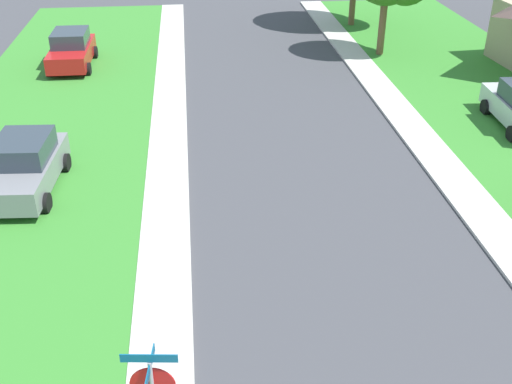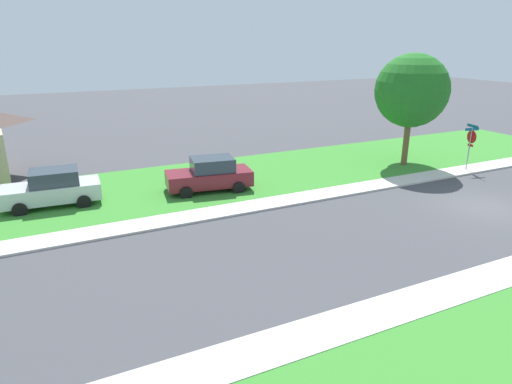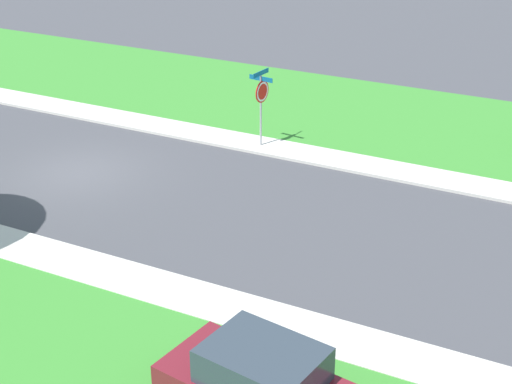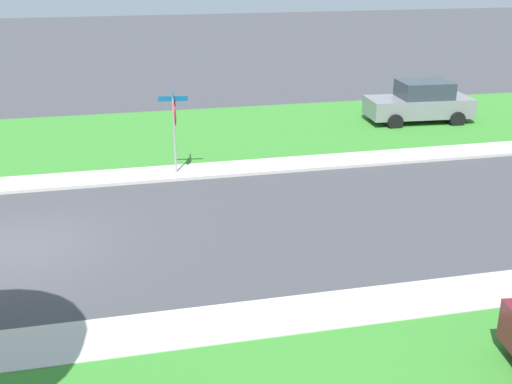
{
  "view_description": "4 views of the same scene",
  "coord_description": "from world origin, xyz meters",
  "views": [
    {
      "loc": [
        -3.74,
        -3.08,
        9.81
      ],
      "look_at": [
        -2.14,
        11.68,
        1.4
      ],
      "focal_mm": 43.83,
      "sensor_mm": 36.0,
      "label": 1
    },
    {
      "loc": [
        -12.99,
        18.14,
        7.45
      ],
      "look_at": [
        2.93,
        10.44,
        1.4
      ],
      "focal_mm": 31.4,
      "sensor_mm": 36.0,
      "label": 2
    },
    {
      "loc": [
        18.09,
        15.63,
        10.37
      ],
      "look_at": [
        1.3,
        7.13,
        1.4
      ],
      "focal_mm": 54.94,
      "sensor_mm": 36.0,
      "label": 3
    },
    {
      "loc": [
        15.56,
        2.21,
        6.86
      ],
      "look_at": [
        1.2,
        5.59,
        1.4
      ],
      "focal_mm": 46.13,
      "sensor_mm": 36.0,
      "label": 4
    }
  ],
  "objects": [
    {
      "name": "ground_plane",
      "position": [
        0.0,
        0.0,
        0.0
      ],
      "size": [
        120.0,
        120.0,
        0.0
      ],
      "primitive_type": "plane",
      "color": "#424247"
    },
    {
      "name": "sidewalk_east",
      "position": [
        4.7,
        12.0,
        0.05
      ],
      "size": [
        1.4,
        56.0,
        0.1
      ],
      "primitive_type": "cube",
      "color": "beige",
      "rests_on": "ground"
    },
    {
      "name": "sidewalk_west",
      "position": [
        -4.7,
        12.0,
        0.05
      ],
      "size": [
        1.4,
        56.0,
        0.1
      ],
      "primitive_type": "cube",
      "color": "beige",
      "rests_on": "ground"
    },
    {
      "name": "lawn_west",
      "position": [
        -9.4,
        12.0,
        0.04
      ],
      "size": [
        8.0,
        56.0,
        0.08
      ],
      "primitive_type": "cube",
      "color": "#38842D",
      "rests_on": "ground"
    },
    {
      "name": "stop_sign_far_corner",
      "position": [
        -4.63,
        4.34,
        1.89
      ],
      "size": [
        0.92,
        0.92,
        2.77
      ],
      "color": "#9E9EA3",
      "rests_on": "ground"
    }
  ]
}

